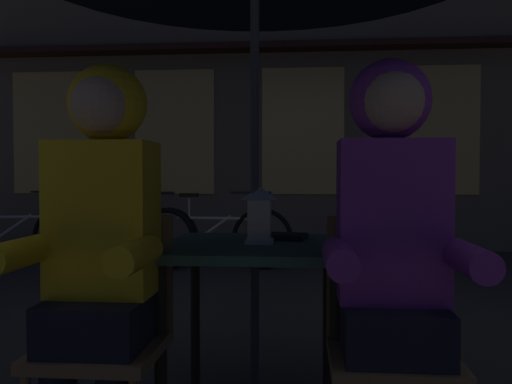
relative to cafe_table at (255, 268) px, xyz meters
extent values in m
cube|color=#42664C|center=(0.00, 0.00, 0.08)|extent=(0.72, 0.72, 0.04)
cylinder|color=#2D2319|center=(-0.31, -0.31, -0.29)|extent=(0.04, 0.04, 0.70)
cylinder|color=#2D2319|center=(0.31, -0.31, -0.29)|extent=(0.04, 0.04, 0.70)
cylinder|color=#2D2319|center=(-0.31, 0.31, -0.29)|extent=(0.04, 0.04, 0.70)
cylinder|color=#2D2319|center=(0.31, 0.31, -0.29)|extent=(0.04, 0.04, 0.70)
cylinder|color=#4C4C51|center=(0.00, 0.00, 0.49)|extent=(0.04, 0.04, 2.25)
cube|color=white|center=(0.02, -0.01, 0.11)|extent=(0.11, 0.11, 0.02)
cube|color=white|center=(0.02, -0.01, 0.20)|extent=(0.09, 0.09, 0.16)
pyramid|color=white|center=(0.02, -0.01, 0.31)|extent=(0.11, 0.11, 0.06)
cube|color=olive|center=(-0.48, -0.44, -0.21)|extent=(0.40, 0.40, 0.04)
cube|color=olive|center=(-0.48, -0.26, 0.02)|extent=(0.40, 0.03, 0.42)
cube|color=olive|center=(0.48, -0.44, -0.21)|extent=(0.40, 0.40, 0.04)
cube|color=olive|center=(0.48, -0.26, 0.02)|extent=(0.40, 0.03, 0.42)
cube|color=black|center=(-0.48, -0.44, -0.11)|extent=(0.32, 0.36, 0.16)
cube|color=yellow|center=(-0.48, -0.40, 0.23)|extent=(0.34, 0.22, 0.52)
cylinder|color=yellow|center=(-0.30, -0.62, 0.14)|extent=(0.09, 0.30, 0.09)
cylinder|color=yellow|center=(-0.66, -0.62, 0.14)|extent=(0.09, 0.30, 0.09)
sphere|color=tan|center=(-0.48, -0.40, 0.62)|extent=(0.21, 0.21, 0.21)
sphere|color=yellow|center=(-0.48, -0.35, 0.63)|extent=(0.27, 0.27, 0.27)
cube|color=black|center=(0.48, -0.44, -0.11)|extent=(0.32, 0.36, 0.16)
cube|color=purple|center=(0.48, -0.40, 0.23)|extent=(0.34, 0.22, 0.52)
cylinder|color=purple|center=(0.66, -0.62, 0.14)|extent=(0.09, 0.30, 0.09)
cylinder|color=purple|center=(0.30, -0.62, 0.14)|extent=(0.09, 0.30, 0.09)
sphere|color=tan|center=(0.48, -0.40, 0.62)|extent=(0.21, 0.21, 0.21)
sphere|color=purple|center=(0.48, -0.35, 0.63)|extent=(0.27, 0.27, 0.27)
cube|color=#6B5B4C|center=(0.19, 5.40, 2.46)|extent=(10.00, 0.60, 6.20)
cube|color=#E0B260|center=(-3.33, 5.09, 0.96)|extent=(1.10, 0.02, 1.70)
cube|color=#E0B260|center=(-1.57, 5.09, 0.96)|extent=(1.10, 0.02, 1.70)
cube|color=#E0B260|center=(0.19, 5.09, 0.96)|extent=(1.10, 0.02, 1.70)
cube|color=#E0B260|center=(1.95, 5.09, 0.96)|extent=(1.10, 0.02, 1.70)
cube|color=#331914|center=(0.19, 4.95, 2.06)|extent=(9.00, 0.36, 0.08)
torus|color=black|center=(-2.48, 3.61, -0.31)|extent=(0.66, 0.19, 0.66)
cylinder|color=#ADA89E|center=(-2.98, 3.50, -0.09)|extent=(0.82, 0.22, 0.04)
cylinder|color=#ADA89E|center=(-3.10, 3.47, -0.28)|extent=(0.60, 0.17, 0.44)
cylinder|color=#ADA89E|center=(-2.60, 3.58, 0.05)|extent=(0.02, 0.02, 0.28)
cylinder|color=black|center=(-2.60, 3.58, 0.19)|extent=(0.43, 0.12, 0.02)
torus|color=black|center=(-1.26, 3.42, -0.31)|extent=(0.66, 0.15, 0.66)
torus|color=black|center=(-2.26, 3.58, -0.31)|extent=(0.66, 0.15, 0.66)
cylinder|color=maroon|center=(-1.76, 3.50, -0.09)|extent=(0.83, 0.17, 0.04)
cylinder|color=maroon|center=(-1.88, 3.52, -0.28)|extent=(0.60, 0.13, 0.44)
cylinder|color=maroon|center=(-2.04, 3.55, 0.03)|extent=(0.02, 0.02, 0.24)
cube|color=black|center=(-2.04, 3.55, 0.16)|extent=(0.21, 0.11, 0.04)
cylinder|color=maroon|center=(-1.38, 3.44, 0.05)|extent=(0.02, 0.02, 0.28)
cylinder|color=black|center=(-1.38, 3.44, 0.19)|extent=(0.44, 0.09, 0.02)
torus|color=black|center=(-0.24, 3.51, -0.31)|extent=(0.66, 0.07, 0.66)
torus|color=black|center=(-1.26, 3.53, -0.31)|extent=(0.66, 0.07, 0.66)
cylinder|color=#ADA89E|center=(-0.75, 3.52, -0.09)|extent=(0.84, 0.06, 0.04)
cylinder|color=#ADA89E|center=(-0.87, 3.53, -0.28)|extent=(0.61, 0.05, 0.44)
cylinder|color=#ADA89E|center=(-1.03, 3.53, 0.03)|extent=(0.02, 0.02, 0.24)
cube|color=black|center=(-1.03, 3.53, 0.16)|extent=(0.20, 0.08, 0.04)
cylinder|color=#ADA89E|center=(-0.36, 3.51, 0.05)|extent=(0.02, 0.02, 0.28)
cylinder|color=black|center=(-0.36, 3.51, 0.19)|extent=(0.44, 0.03, 0.02)
cube|color=black|center=(0.11, 0.14, 0.11)|extent=(0.22, 0.17, 0.02)
camera|label=1|loc=(0.19, -2.16, 0.38)|focal=37.57mm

